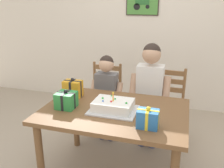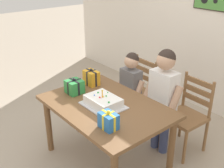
% 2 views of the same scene
% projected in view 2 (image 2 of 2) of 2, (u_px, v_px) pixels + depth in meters
% --- Properties ---
extents(ground_plane, '(20.00, 20.00, 0.00)m').
position_uv_depth(ground_plane, '(106.00, 161.00, 3.25)').
color(ground_plane, tan).
extents(back_wall, '(6.40, 0.11, 2.60)m').
position_uv_depth(back_wall, '(217.00, 25.00, 3.87)').
color(back_wall, silver).
rests_on(back_wall, ground).
extents(dining_table, '(1.36, 0.94, 0.74)m').
position_uv_depth(dining_table, '(106.00, 113.00, 2.99)').
color(dining_table, brown).
rests_on(dining_table, ground).
extents(birthday_cake, '(0.44, 0.34, 0.19)m').
position_uv_depth(birthday_cake, '(103.00, 102.00, 2.90)').
color(birthday_cake, silver).
rests_on(birthday_cake, dining_table).
extents(gift_box_red_large, '(0.18, 0.13, 0.19)m').
position_uv_depth(gift_box_red_large, '(108.00, 121.00, 2.52)').
color(gift_box_red_large, '#286BB7').
rests_on(gift_box_red_large, dining_table).
extents(gift_box_beside_cake, '(0.18, 0.18, 0.19)m').
position_uv_depth(gift_box_beside_cake, '(74.00, 87.00, 3.17)').
color(gift_box_beside_cake, '#2D8E42').
rests_on(gift_box_beside_cake, dining_table).
extents(gift_box_corner_small, '(0.20, 0.13, 0.21)m').
position_uv_depth(gift_box_corner_small, '(91.00, 78.00, 3.38)').
color(gift_box_corner_small, gold).
rests_on(gift_box_corner_small, dining_table).
extents(chair_left, '(0.44, 0.44, 0.92)m').
position_uv_depth(chair_left, '(137.00, 91.00, 3.87)').
color(chair_left, brown).
rests_on(chair_left, ground).
extents(chair_right, '(0.44, 0.44, 0.92)m').
position_uv_depth(chair_right, '(187.00, 115.00, 3.28)').
color(chair_right, brown).
rests_on(chair_right, ground).
extents(child_older, '(0.46, 0.26, 1.28)m').
position_uv_depth(child_older, '(163.00, 92.00, 3.13)').
color(child_older, '#38426B').
rests_on(child_older, ground).
extents(child_younger, '(0.40, 0.23, 1.11)m').
position_uv_depth(child_younger, '(131.00, 86.00, 3.54)').
color(child_younger, '#38426B').
rests_on(child_younger, ground).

